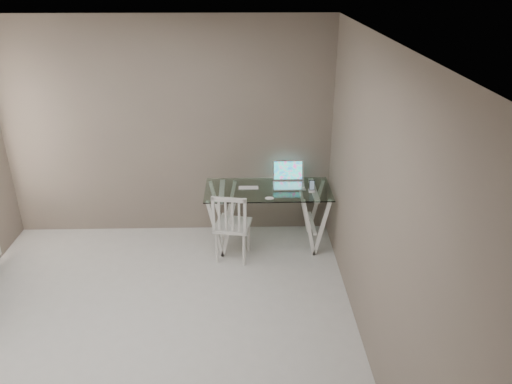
# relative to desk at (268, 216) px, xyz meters

# --- Properties ---
(room) EXTENTS (4.50, 4.52, 2.71)m
(room) POSITION_rel_desk_xyz_m (-1.26, -1.80, 1.33)
(room) COLOR #BBB8B3
(room) RESTS_ON ground
(desk) EXTENTS (1.50, 0.70, 0.75)m
(desk) POSITION_rel_desk_xyz_m (0.00, 0.00, 0.00)
(desk) COLOR silver
(desk) RESTS_ON ground
(chair) EXTENTS (0.46, 0.46, 0.87)m
(chair) POSITION_rel_desk_xyz_m (-0.43, -0.37, 0.10)
(chair) COLOR silver
(chair) RESTS_ON ground
(laptop) EXTENTS (0.38, 0.36, 0.26)m
(laptop) POSITION_rel_desk_xyz_m (0.26, 0.15, 0.42)
(laptop) COLOR silver
(laptop) RESTS_ON desk
(keyboard) EXTENTS (0.25, 0.11, 0.01)m
(keyboard) POSITION_rel_desk_xyz_m (-0.23, 0.04, 0.37)
(keyboard) COLOR silver
(keyboard) RESTS_ON desk
(mouse) EXTENTS (0.10, 0.06, 0.03)m
(mouse) POSITION_rel_desk_xyz_m (0.00, -0.28, 0.38)
(mouse) COLOR white
(mouse) RESTS_ON desk
(phone_dock) EXTENTS (0.07, 0.07, 0.14)m
(phone_dock) POSITION_rel_desk_xyz_m (0.51, -0.07, 0.40)
(phone_dock) COLOR white
(phone_dock) RESTS_ON desk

